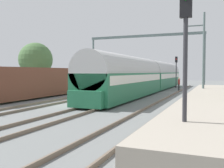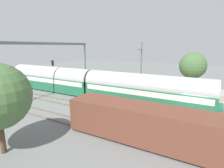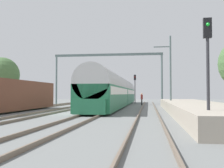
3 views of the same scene
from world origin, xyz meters
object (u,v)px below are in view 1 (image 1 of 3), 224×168
(freight_car, at_px, (32,82))
(railway_signal_near, at_px, (185,47))
(person_crossing, at_px, (179,83))
(passenger_train, at_px, (149,76))
(railway_signal_far, at_px, (176,68))
(catenary_gantry, at_px, (144,48))

(freight_car, xyz_separation_m, railway_signal_near, (15.17, -11.34, 1.76))
(freight_car, distance_m, person_crossing, 18.60)
(person_crossing, bearing_deg, passenger_train, -56.41)
(person_crossing, bearing_deg, freight_car, -50.66)
(person_crossing, relative_size, railway_signal_far, 0.36)
(person_crossing, distance_m, catenary_gantry, 7.60)
(railway_signal_near, xyz_separation_m, railway_signal_far, (-4.91, 32.34, -0.13))
(railway_signal_near, bearing_deg, passenger_train, 106.80)
(person_crossing, height_order, railway_signal_far, railway_signal_far)
(freight_car, xyz_separation_m, person_crossing, (11.54, 14.58, -0.44))
(person_crossing, height_order, catenary_gantry, catenary_gantry)
(passenger_train, relative_size, catenary_gantry, 1.94)
(freight_car, bearing_deg, person_crossing, 51.63)
(catenary_gantry, bearing_deg, passenger_train, -69.92)
(railway_signal_far, xyz_separation_m, catenary_gantry, (-4.00, -4.02, 2.83))
(freight_car, distance_m, railway_signal_near, 19.02)
(railway_signal_near, relative_size, catenary_gantry, 0.30)
(person_crossing, xyz_separation_m, railway_signal_far, (-1.29, 6.42, 2.07))
(freight_car, bearing_deg, railway_signal_near, -36.77)
(freight_car, height_order, railway_signal_near, railway_signal_near)
(passenger_train, relative_size, person_crossing, 18.99)
(railway_signal_far, distance_m, catenary_gantry, 6.34)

